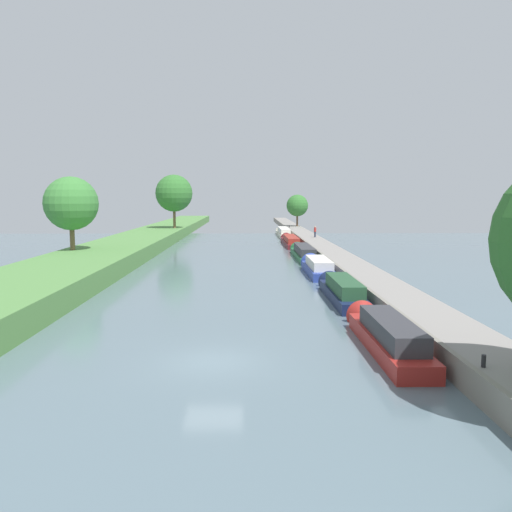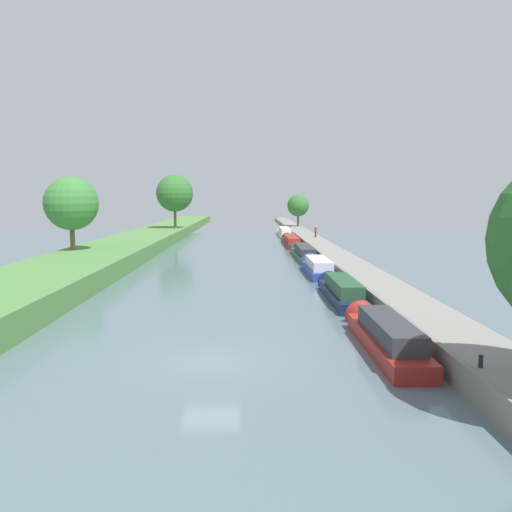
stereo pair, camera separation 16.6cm
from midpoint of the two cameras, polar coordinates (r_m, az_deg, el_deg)
The scene contains 15 objects.
ground_plane at distance 22.95m, azimuth -4.67°, elevation -11.38°, with size 160.00×160.00×0.00m, color slate.
right_towpath at distance 24.63m, azimuth 22.08°, elevation -9.29°, with size 3.10×260.00×1.07m.
stone_quay at distance 24.03m, azimuth 18.36°, elevation -9.47°, with size 0.25×260.00×1.12m.
narrowboat_red at distance 25.43m, azimuth 13.85°, elevation -8.26°, with size 1.83×10.18×2.08m.
narrowboat_navy at distance 36.68m, azimuth 9.29°, elevation -3.68°, with size 1.84×10.64×2.09m.
narrowboat_blue at distance 48.77m, azimuth 6.73°, elevation -1.17°, with size 2.08×10.55×2.14m.
narrowboat_green at distance 61.45m, azimuth 5.24°, elevation 0.40°, with size 1.97×14.22×2.12m.
narrowboat_maroon at distance 77.93m, azimuth 3.85°, elevation 1.65°, with size 1.98×15.84×1.99m.
narrowboat_cream at distance 94.99m, azimuth 3.11°, elevation 2.56°, with size 1.97×16.59×2.16m.
tree_rightbank_midnear at distance 107.40m, azimuth 4.64°, elevation 5.48°, with size 4.40×4.40×6.43m.
tree_leftbank_downstream at distance 92.18m, azimuth -8.76°, elevation 6.74°, with size 6.37×6.37×9.20m.
tree_leftbank_upstream at distance 56.19m, azimuth -19.34°, elevation 5.39°, with size 5.40×5.40×7.42m.
person_walking at distance 78.30m, azimuth 6.54°, elevation 2.67°, with size 0.34×0.34×1.66m.
mooring_bollard_near at distance 20.34m, azimuth 23.42°, elevation -10.42°, with size 0.16×0.16×0.45m.
mooring_bollard_far at distance 102.99m, azimuth 3.76°, elevation 3.23°, with size 0.16×0.16×0.45m.
Camera 2 is at (1.61, -21.81, 7.01)m, focal length 36.87 mm.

